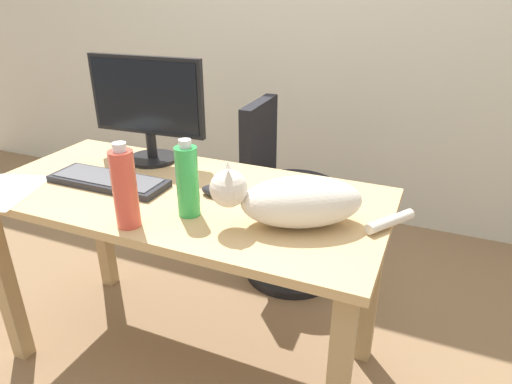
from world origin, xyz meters
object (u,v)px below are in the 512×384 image
object	(u,v)px
monitor	(147,106)
computer_mouse	(217,191)
office_chair	(284,206)
spray_bottle	(125,188)
cat	(294,200)
water_bottle	(187,181)
keyboard	(109,181)

from	to	relation	value
monitor	computer_mouse	bearing A→B (deg)	-26.40
office_chair	spray_bottle	world-z (taller)	spray_bottle
cat	spray_bottle	distance (m)	0.49
monitor	computer_mouse	xyz separation A→B (m)	(0.40, -0.20, -0.21)
computer_mouse	cat	bearing A→B (deg)	-16.51
water_bottle	spray_bottle	world-z (taller)	spray_bottle
monitor	spray_bottle	bearing A→B (deg)	-62.28
office_chair	monitor	distance (m)	0.87
monitor	computer_mouse	distance (m)	0.49
keyboard	water_bottle	xyz separation A→B (m)	(0.39, -0.09, 0.10)
keyboard	spray_bottle	xyz separation A→B (m)	(0.26, -0.22, 0.11)
keyboard	computer_mouse	world-z (taller)	computer_mouse
office_chair	computer_mouse	size ratio (longest dim) A/B	8.25
office_chair	keyboard	distance (m)	0.95
computer_mouse	spray_bottle	bearing A→B (deg)	-116.66
water_bottle	spray_bottle	size ratio (longest dim) A/B	0.95
computer_mouse	water_bottle	xyz separation A→B (m)	(-0.02, -0.15, 0.10)
monitor	cat	xyz separation A→B (m)	(0.70, -0.29, -0.15)
water_bottle	spray_bottle	distance (m)	0.18
cat	water_bottle	xyz separation A→B (m)	(-0.32, -0.06, 0.03)
cat	computer_mouse	world-z (taller)	cat
keyboard	monitor	bearing A→B (deg)	88.94
spray_bottle	cat	bearing A→B (deg)	23.62
office_chair	water_bottle	xyz separation A→B (m)	(-0.02, -0.86, 0.48)
office_chair	monitor	bearing A→B (deg)	-128.31
water_bottle	cat	bearing A→B (deg)	11.24
cat	computer_mouse	xyz separation A→B (m)	(-0.30, 0.09, -0.06)
office_chair	cat	size ratio (longest dim) A/B	1.63
keyboard	computer_mouse	distance (m)	0.41
spray_bottle	monitor	bearing A→B (deg)	117.72
office_chair	keyboard	bearing A→B (deg)	-117.72
cat	water_bottle	distance (m)	0.33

